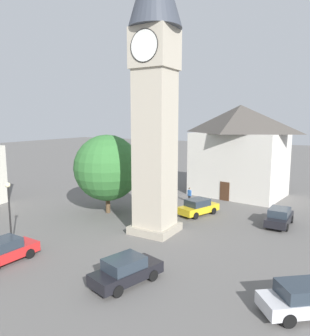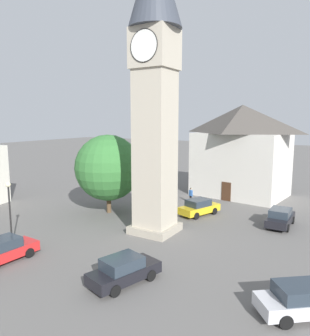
% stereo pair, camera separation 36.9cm
% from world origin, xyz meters
% --- Properties ---
extents(ground_plane, '(200.00, 200.00, 0.00)m').
position_xyz_m(ground_plane, '(0.00, 0.00, 0.00)').
color(ground_plane, '#605E5B').
extents(clock_tower, '(4.02, 4.02, 22.42)m').
position_xyz_m(clock_tower, '(0.00, 0.00, 13.14)').
color(clock_tower, '#A59C89').
rests_on(clock_tower, ground).
extents(car_blue_kerb, '(1.93, 4.19, 1.53)m').
position_xyz_m(car_blue_kerb, '(-5.32, -9.74, 0.76)').
color(car_blue_kerb, red).
rests_on(car_blue_kerb, ground).
extents(car_silver_kerb, '(2.99, 4.46, 1.53)m').
position_xyz_m(car_silver_kerb, '(1.12, 6.13, 0.76)').
color(car_silver_kerb, gold).
rests_on(car_silver_kerb, ground).
extents(car_red_corner, '(2.76, 4.43, 1.53)m').
position_xyz_m(car_red_corner, '(2.86, -7.95, 0.76)').
color(car_red_corner, black).
rests_on(car_red_corner, ground).
extents(car_white_side, '(4.27, 3.91, 1.53)m').
position_xyz_m(car_white_side, '(11.63, -6.08, 0.76)').
color(car_white_side, silver).
rests_on(car_white_side, ground).
extents(car_black_far, '(1.84, 4.14, 1.53)m').
position_xyz_m(car_black_far, '(8.31, 6.72, 0.76)').
color(car_black_far, black).
rests_on(car_black_far, ground).
extents(pedestrian, '(0.53, 0.33, 1.69)m').
position_xyz_m(pedestrian, '(-1.43, 9.69, 1.01)').
color(pedestrian, black).
rests_on(pedestrian, ground).
extents(tree, '(6.29, 6.29, 7.55)m').
position_xyz_m(tree, '(-6.69, 2.34, 4.40)').
color(tree, brown).
rests_on(tree, ground).
extents(building_corner_back, '(11.18, 8.67, 10.60)m').
position_xyz_m(building_corner_back, '(1.91, 16.22, 5.41)').
color(building_corner_back, beige).
rests_on(building_corner_back, ground).
extents(lamp_post, '(0.36, 0.36, 4.62)m').
position_xyz_m(lamp_post, '(-7.37, -7.74, 3.13)').
color(lamp_post, black).
rests_on(lamp_post, ground).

